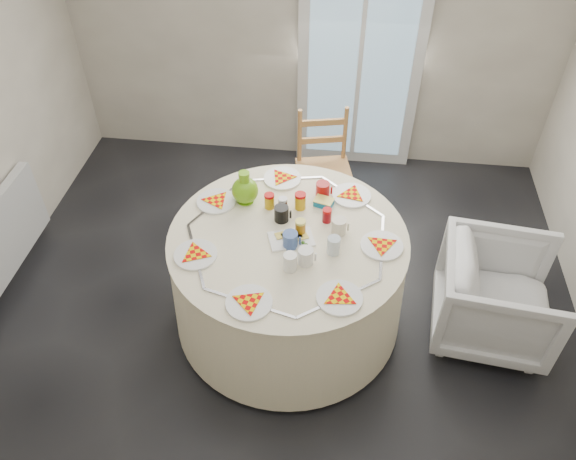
# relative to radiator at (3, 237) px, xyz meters

# --- Properties ---
(floor) EXTENTS (4.00, 4.00, 0.00)m
(floor) POSITION_rel_radiator_xyz_m (1.94, -0.20, -0.38)
(floor) COLOR black
(floor) RESTS_ON ground
(wall_back) EXTENTS (4.00, 0.02, 2.60)m
(wall_back) POSITION_rel_radiator_xyz_m (1.94, 1.80, 0.92)
(wall_back) COLOR #BCB5A3
(wall_back) RESTS_ON floor
(glass_door) EXTENTS (1.00, 0.08, 2.10)m
(glass_door) POSITION_rel_radiator_xyz_m (2.34, 1.75, 0.67)
(glass_door) COLOR silver
(glass_door) RESTS_ON floor
(radiator) EXTENTS (0.07, 1.00, 0.55)m
(radiator) POSITION_rel_radiator_xyz_m (0.00, 0.00, 0.00)
(radiator) COLOR silver
(radiator) RESTS_ON floor
(table) EXTENTS (1.47, 1.47, 0.75)m
(table) POSITION_rel_radiator_xyz_m (1.99, -0.14, -0.01)
(table) COLOR beige
(table) RESTS_ON floor
(wooden_chair) EXTENTS (0.48, 0.46, 0.90)m
(wooden_chair) POSITION_rel_radiator_xyz_m (2.13, 0.92, 0.09)
(wooden_chair) COLOR olive
(wooden_chair) RESTS_ON floor
(armchair) EXTENTS (0.73, 0.77, 0.72)m
(armchair) POSITION_rel_radiator_xyz_m (3.30, -0.08, 0.01)
(armchair) COLOR silver
(armchair) RESTS_ON floor
(place_settings) EXTENTS (1.72, 1.72, 0.02)m
(place_settings) POSITION_rel_radiator_xyz_m (1.99, -0.14, 0.39)
(place_settings) COLOR silver
(place_settings) RESTS_ON table
(jar_cluster) EXTENTS (0.42, 0.22, 0.12)m
(jar_cluster) POSITION_rel_radiator_xyz_m (2.01, 0.07, 0.44)
(jar_cluster) COLOR #82570B
(jar_cluster) RESTS_ON table
(butter_tub) EXTENTS (0.14, 0.12, 0.05)m
(butter_tub) POSITION_rel_radiator_xyz_m (2.17, 0.17, 0.41)
(butter_tub) COLOR #0E6A9B
(butter_tub) RESTS_ON table
(green_pitcher) EXTENTS (0.22, 0.22, 0.22)m
(green_pitcher) POSITION_rel_radiator_xyz_m (1.68, 0.16, 0.49)
(green_pitcher) COLOR #64A912
(green_pitcher) RESTS_ON table
(cheese_platter) EXTENTS (0.30, 0.24, 0.03)m
(cheese_platter) POSITION_rel_radiator_xyz_m (2.01, -0.16, 0.39)
(cheese_platter) COLOR silver
(cheese_platter) RESTS_ON table
(mugs_glasses) EXTENTS (0.81, 0.81, 0.12)m
(mugs_glasses) POSITION_rel_radiator_xyz_m (2.11, -0.11, 0.43)
(mugs_glasses) COLOR #959595
(mugs_glasses) RESTS_ON table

